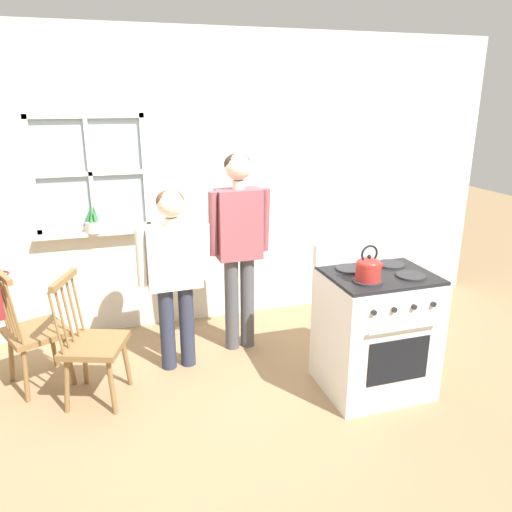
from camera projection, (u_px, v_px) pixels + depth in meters
name	position (u px, v px, depth m)	size (l,w,h in m)	color
ground_plane	(218.00, 395.00, 3.72)	(16.00, 16.00, 0.00)	#937551
wall_back	(183.00, 185.00, 4.59)	(6.40, 0.16, 2.70)	silver
chair_by_window	(33.00, 333.00, 3.74)	(0.54, 0.55, 0.95)	olive
chair_near_wall	(92.00, 345.00, 3.56)	(0.52, 0.53, 0.95)	olive
person_elderly_left	(174.00, 263.00, 3.86)	(0.57, 0.23, 1.46)	#2D3347
person_teen_center	(239.00, 234.00, 4.13)	(0.52, 0.23, 1.69)	#4C4C51
stove	(375.00, 330.00, 3.69)	(0.75, 0.68, 1.08)	white
kettle	(369.00, 268.00, 3.35)	(0.21, 0.17, 0.25)	red
potted_plant	(93.00, 223.00, 4.36)	(0.14, 0.14, 0.27)	beige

